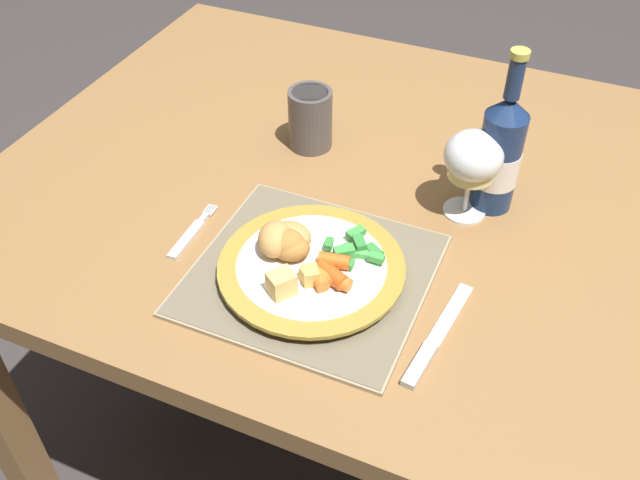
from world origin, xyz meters
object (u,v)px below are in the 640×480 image
wine_glass (473,159)px  drinking_cup (310,118)px  dinner_plate (312,269)px  fork (190,235)px  table_knife (433,342)px  dining_table (381,230)px  bottle (500,154)px

wine_glass → drinking_cup: (-0.28, 0.07, -0.04)m
dinner_plate → wine_glass: bearing=55.0°
fork → table_knife: size_ratio=0.65×
drinking_cup → table_knife: bearing=-46.8°
dining_table → drinking_cup: 0.21m
dining_table → drinking_cup: size_ratio=12.10×
dining_table → fork: fork is taller
dinner_plate → fork: 0.19m
dinner_plate → drinking_cup: (-0.13, 0.28, 0.03)m
dining_table → wine_glass: size_ratio=8.84×
wine_glass → dinner_plate: bearing=-125.0°
fork → drinking_cup: size_ratio=1.22×
bottle → wine_glass: bearing=-131.1°
dinner_plate → drinking_cup: 0.31m
dinner_plate → fork: dinner_plate is taller
bottle → dining_table: bearing=-173.0°
dinner_plate → wine_glass: wine_glass is taller
table_knife → drinking_cup: size_ratio=1.87×
fork → dinner_plate: bearing=-2.3°
dinner_plate → bottle: size_ratio=0.99×
fork → table_knife: 0.38m
dining_table → drinking_cup: drinking_cup is taller
dining_table → table_knife: (0.16, -0.27, 0.10)m
dining_table → bottle: bottle is taller
dinner_plate → dining_table: bearing=84.9°
fork → bottle: bottle is taller
dinner_plate → table_knife: (0.18, -0.04, -0.01)m
table_knife → wine_glass: (-0.03, 0.26, 0.09)m
dining_table → fork: bearing=-133.7°
fork → drinking_cup: (0.06, 0.28, 0.05)m
dining_table → dinner_plate: size_ratio=4.87×
fork → dining_table: bearing=46.3°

